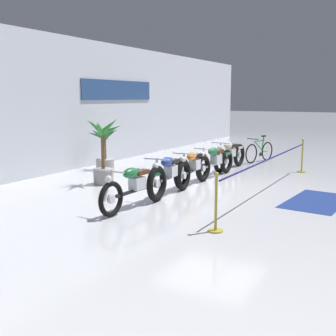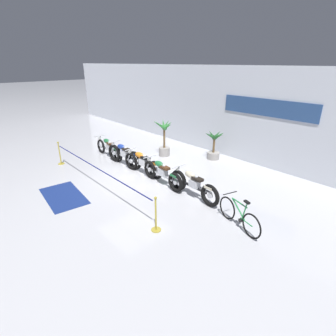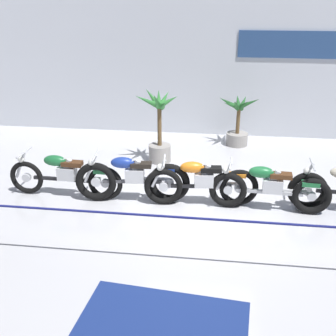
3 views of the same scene
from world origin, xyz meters
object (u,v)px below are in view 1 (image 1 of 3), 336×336
motorcycle_orange_2 (194,167)px  potted_palm_right_of_row (103,154)px  motorcycle_blue_1 (170,175)px  stanchion_mid_left (302,161)px  bicycle (260,152)px  potted_palm_left_of_row (105,150)px  motorcycle_green_0 (136,186)px  stanchion_far_left (256,173)px  motorcycle_cream_4 (230,155)px  floor_banner (317,201)px  motorcycle_green_3 (215,162)px

motorcycle_orange_2 → potted_palm_right_of_row: size_ratio=1.20×
motorcycle_blue_1 → stanchion_mid_left: stanchion_mid_left is taller
potted_palm_right_of_row → bicycle: bearing=-22.2°
potted_palm_left_of_row → motorcycle_orange_2: bearing=-102.2°
motorcycle_green_0 → stanchion_far_left: size_ratio=0.35×
motorcycle_orange_2 → stanchion_far_left: 2.45m
motorcycle_cream_4 → floor_banner: bearing=-132.9°
motorcycle_cream_4 → floor_banner: size_ratio=1.06×
motorcycle_green_0 → motorcycle_orange_2: (2.75, -0.02, 0.01)m
motorcycle_green_0 → motorcycle_green_3: size_ratio=1.05×
stanchion_far_left → stanchion_mid_left: same height
motorcycle_cream_4 → stanchion_far_left: (-4.02, -2.16, 0.22)m
bicycle → potted_palm_left_of_row: size_ratio=1.16×
motorcycle_blue_1 → potted_palm_right_of_row: size_ratio=1.23×
motorcycle_blue_1 → motorcycle_orange_2: (1.35, 0.02, -0.01)m
motorcycle_green_3 → potted_palm_right_of_row: potted_palm_right_of_row is taller
motorcycle_green_0 → motorcycle_green_3: bearing=-1.2°
motorcycle_blue_1 → stanchion_mid_left: (4.76, -2.08, -0.13)m
floor_banner → bicycle: bearing=35.1°
motorcycle_blue_1 → bicycle: size_ratio=1.37×
bicycle → motorcycle_green_3: bearing=176.4°
potted_palm_right_of_row → stanchion_far_left: potted_palm_right_of_row is taller
motorcycle_green_3 → stanchion_mid_left: size_ratio=2.16×
potted_palm_right_of_row → motorcycle_orange_2: bearing=-62.2°
motorcycle_green_0 → potted_palm_left_of_row: size_ratio=1.68×
motorcycle_blue_1 → potted_palm_left_of_row: (2.13, 3.63, 0.16)m
motorcycle_orange_2 → floor_banner: motorcycle_orange_2 is taller
potted_palm_left_of_row → stanchion_mid_left: 6.29m
motorcycle_green_0 → motorcycle_cream_4: motorcycle_cream_4 is taller
bicycle → potted_palm_right_of_row: potted_palm_right_of_row is taller
bicycle → stanchion_far_left: stanchion_far_left is taller
motorcycle_green_0 → potted_palm_left_of_row: bearing=45.5°
motorcycle_orange_2 → floor_banner: (-0.28, -3.24, -0.47)m
bicycle → stanchion_far_left: (-6.08, -1.81, 0.32)m
motorcycle_blue_1 → stanchion_far_left: stanchion_far_left is taller
motorcycle_blue_1 → bicycle: bearing=-2.5°
motorcycle_green_3 → potted_palm_right_of_row: 3.31m
motorcycle_blue_1 → motorcycle_green_3: size_ratio=1.00×
stanchion_far_left → stanchion_mid_left: bearing=0.0°
motorcycle_orange_2 → bicycle: motorcycle_orange_2 is taller
motorcycle_orange_2 → potted_palm_right_of_row: bearing=117.8°
floor_banner → stanchion_far_left: bearing=135.2°
bicycle → potted_palm_right_of_row: bearing=157.8°
motorcycle_green_3 → potted_palm_right_of_row: size_ratio=1.24×
bicycle → stanchion_mid_left: bearing=-128.2°
motorcycle_green_3 → stanchion_mid_left: (2.11, -2.03, -0.10)m
motorcycle_green_0 → motorcycle_blue_1: 1.40m
stanchion_far_left → motorcycle_orange_2: bearing=59.4°
floor_banner → potted_palm_right_of_row: bearing=104.1°
motorcycle_green_3 → floor_banner: bearing=-116.5°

